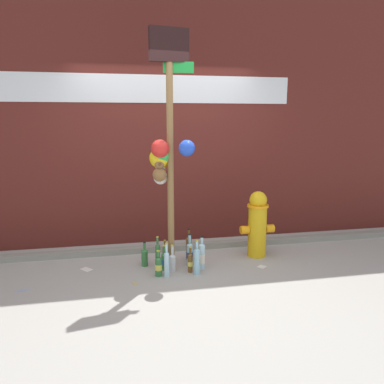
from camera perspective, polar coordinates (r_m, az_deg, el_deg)
name	(u,v)px	position (r m, az deg, el deg)	size (l,w,h in m)	color
ground_plane	(181,276)	(4.45, -1.69, -12.55)	(14.00, 14.00, 0.00)	#9E9B93
building_wall	(163,103)	(5.48, -4.32, 13.29)	(10.00, 0.21, 4.00)	#561E19
curb_strip	(170,248)	(5.25, -3.30, -8.36)	(8.00, 0.12, 0.08)	gray
memorial_post	(165,142)	(4.34, -4.04, 7.47)	(0.51, 0.38, 2.74)	olive
fire_hydrant	(257,224)	(5.00, 9.83, -4.73)	(0.45, 0.27, 0.87)	gold
bottle_0	(197,260)	(4.44, 0.74, -10.23)	(0.07, 0.07, 0.41)	#93CCE0
bottle_1	(190,253)	(4.70, -0.35, -9.23)	(0.08, 0.08, 0.40)	#93CCE0
bottle_2	(167,263)	(4.39, -3.84, -10.60)	(0.06, 0.06, 0.40)	#B2DBEA
bottle_3	(172,261)	(4.55, -2.97, -10.39)	(0.08, 0.08, 0.32)	silver
bottle_4	(164,261)	(4.58, -4.21, -10.27)	(0.07, 0.07, 0.31)	#337038
bottle_5	(202,256)	(4.59, 1.48, -9.62)	(0.08, 0.08, 0.41)	#B2DBEA
bottle_6	(189,247)	(4.87, -0.49, -8.31)	(0.07, 0.07, 0.41)	brown
bottle_7	(165,254)	(4.75, -4.09, -9.34)	(0.06, 0.06, 0.31)	brown
bottle_8	(158,255)	(4.61, -5.19, -9.49)	(0.06, 0.06, 0.40)	#337038
bottle_9	(190,262)	(4.51, -0.26, -10.51)	(0.06, 0.06, 0.31)	brown
bottle_10	(145,256)	(4.73, -7.15, -9.59)	(0.08, 0.08, 0.31)	#337038
bottle_11	(159,266)	(4.43, -5.06, -11.01)	(0.08, 0.08, 0.31)	#337038
litter_0	(135,283)	(4.31, -8.60, -13.46)	(0.08, 0.05, 0.01)	tan
litter_1	(86,269)	(4.80, -15.62, -11.14)	(0.14, 0.09, 0.01)	silver
litter_2	(23,290)	(4.48, -24.13, -13.36)	(0.12, 0.06, 0.01)	#8C99B2
litter_3	(262,267)	(4.78, 10.50, -10.99)	(0.09, 0.10, 0.01)	silver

